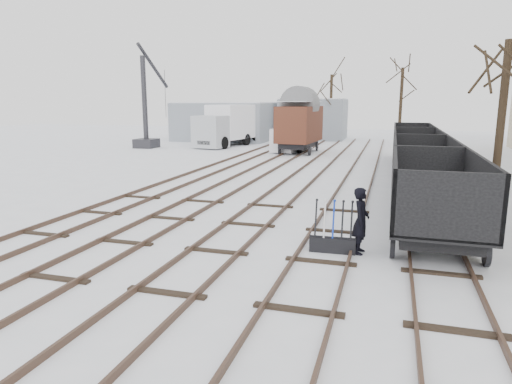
# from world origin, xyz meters

# --- Properties ---
(ground) EXTENTS (120.00, 120.00, 0.00)m
(ground) POSITION_xyz_m (0.00, 0.00, 0.00)
(ground) COLOR white
(ground) RESTS_ON ground
(tracks) EXTENTS (13.90, 52.00, 0.16)m
(tracks) POSITION_xyz_m (-0.00, 13.67, 0.07)
(tracks) COLOR black
(tracks) RESTS_ON ground
(shed_left) EXTENTS (10.00, 8.00, 4.10)m
(shed_left) POSITION_xyz_m (-13.00, 36.00, 2.05)
(shed_left) COLOR gray
(shed_left) RESTS_ON ground
(shed_right) EXTENTS (7.00, 6.00, 4.50)m
(shed_right) POSITION_xyz_m (-4.00, 40.00, 2.25)
(shed_right) COLOR gray
(shed_right) RESTS_ON ground
(ground_frame) EXTENTS (1.31, 0.47, 1.49)m
(ground_frame) POSITION_xyz_m (3.18, 1.01, 0.28)
(ground_frame) COLOR black
(ground_frame) RESTS_ON ground
(worker) EXTENTS (0.49, 0.71, 1.89)m
(worker) POSITION_xyz_m (3.93, 1.11, 0.95)
(worker) COLOR black
(worker) RESTS_ON ground
(freight_wagon_a) EXTENTS (2.56, 6.41, 2.62)m
(freight_wagon_a) POSITION_xyz_m (6.00, 3.03, 1.00)
(freight_wagon_a) COLOR black
(freight_wagon_a) RESTS_ON ground
(freight_wagon_b) EXTENTS (2.56, 6.41, 2.62)m
(freight_wagon_b) POSITION_xyz_m (6.00, 9.43, 1.00)
(freight_wagon_b) COLOR black
(freight_wagon_b) RESTS_ON ground
(freight_wagon_c) EXTENTS (2.56, 6.41, 2.62)m
(freight_wagon_c) POSITION_xyz_m (6.00, 15.83, 1.00)
(freight_wagon_c) COLOR black
(freight_wagon_c) RESTS_ON ground
(freight_wagon_d) EXTENTS (2.56, 6.41, 2.62)m
(freight_wagon_d) POSITION_xyz_m (6.00, 22.23, 1.00)
(freight_wagon_d) COLOR black
(freight_wagon_d) RESTS_ON ground
(box_van_wagon) EXTENTS (3.32, 5.71, 4.21)m
(box_van_wagon) POSITION_xyz_m (-2.75, 25.66, 2.45)
(box_van_wagon) COLOR black
(box_van_wagon) RESTS_ON ground
(lorry) EXTENTS (3.97, 8.87, 3.88)m
(lorry) POSITION_xyz_m (-10.37, 29.58, 2.00)
(lorry) COLOR black
(lorry) RESTS_ON ground
(panel_van) EXTENTS (2.95, 4.87, 2.00)m
(panel_van) POSITION_xyz_m (-3.48, 26.31, 1.04)
(panel_van) COLOR white
(panel_van) RESTS_ON ground
(crane) EXTENTS (1.85, 5.36, 9.24)m
(crane) POSITION_xyz_m (-17.00, 25.89, 2.43)
(crane) COLOR #29282D
(crane) RESTS_ON ground
(tree_near) EXTENTS (0.30, 0.30, 6.44)m
(tree_near) POSITION_xyz_m (8.51, 7.54, 3.22)
(tree_near) COLOR black
(tree_near) RESTS_ON ground
(tree_far_left) EXTENTS (0.30, 0.30, 6.93)m
(tree_far_left) POSITION_xyz_m (-1.80, 37.59, 3.47)
(tree_far_left) COLOR black
(tree_far_left) RESTS_ON ground
(tree_far_right) EXTENTS (0.30, 0.30, 7.32)m
(tree_far_right) POSITION_xyz_m (5.21, 34.87, 3.66)
(tree_far_right) COLOR black
(tree_far_right) RESTS_ON ground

